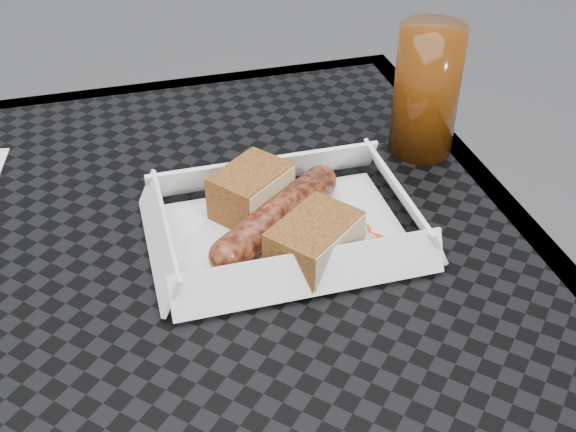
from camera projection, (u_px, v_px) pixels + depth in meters
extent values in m
cube|color=black|center=(122.00, 300.00, 0.63)|extent=(0.80, 0.80, 0.01)
cube|color=black|center=(96.00, 104.00, 0.93)|extent=(0.80, 0.03, 0.03)
cube|color=black|center=(519.00, 233.00, 0.71)|extent=(0.03, 0.80, 0.03)
cylinder|color=black|center=(348.00, 284.00, 1.19)|extent=(0.03, 0.03, 0.73)
cube|color=white|center=(285.00, 234.00, 0.68)|extent=(0.22, 0.15, 0.00)
cylinder|color=brown|center=(277.00, 216.00, 0.68)|extent=(0.13, 0.12, 0.03)
sphere|color=brown|center=(320.00, 181.00, 0.72)|extent=(0.03, 0.03, 0.03)
sphere|color=brown|center=(227.00, 256.00, 0.63)|extent=(0.03, 0.03, 0.03)
cube|color=brown|center=(251.00, 191.00, 0.70)|extent=(0.09, 0.09, 0.05)
cube|color=brown|center=(314.00, 242.00, 0.64)|extent=(0.10, 0.09, 0.04)
cylinder|color=#EB3E0A|center=(353.00, 239.00, 0.67)|extent=(0.02, 0.02, 0.00)
torus|color=white|center=(363.00, 241.00, 0.67)|extent=(0.02, 0.02, 0.00)
cube|color=#B2D17F|center=(363.00, 235.00, 0.68)|extent=(0.02, 0.02, 0.00)
cylinder|color=#4D2206|center=(426.00, 91.00, 0.77)|extent=(0.07, 0.07, 0.14)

